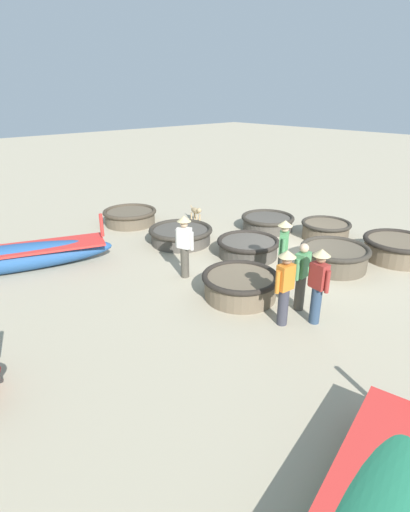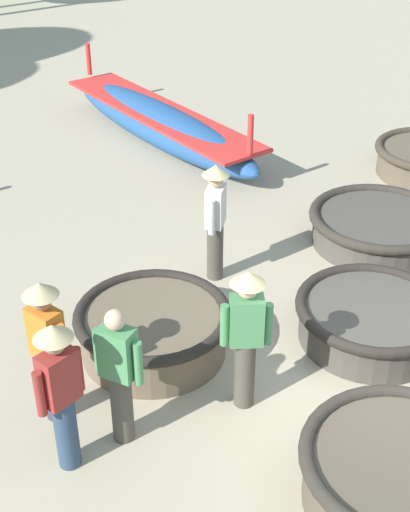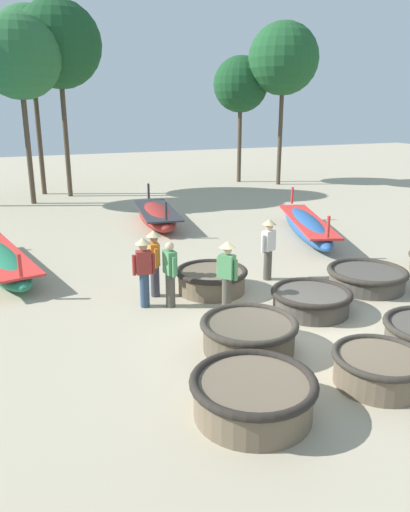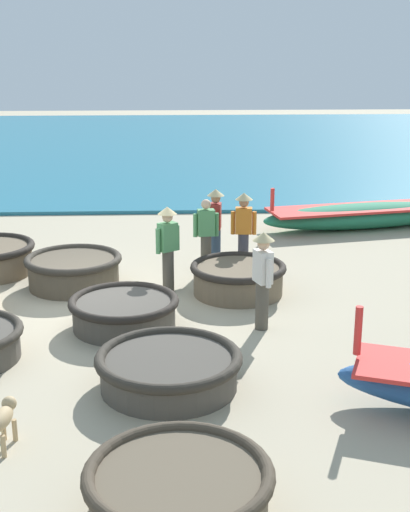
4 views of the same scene
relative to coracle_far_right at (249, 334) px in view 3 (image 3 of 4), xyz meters
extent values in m
plane|color=tan|center=(1.23, 0.52, -0.34)|extent=(80.00, 80.00, 0.00)
cylinder|color=brown|center=(0.00, 0.00, -0.06)|extent=(1.75, 1.75, 0.56)
torus|color=#332D26|center=(0.00, 0.00, 0.21)|extent=(1.89, 1.89, 0.14)
cylinder|color=brown|center=(0.59, 3.17, -0.08)|extent=(1.69, 1.69, 0.53)
torus|color=#28231E|center=(0.59, 3.17, 0.19)|extent=(1.82, 1.82, 0.14)
cylinder|color=#4C473F|center=(2.17, 1.11, -0.11)|extent=(1.71, 1.71, 0.46)
torus|color=#28231E|center=(2.17, 1.11, 0.12)|extent=(1.85, 1.85, 0.14)
cylinder|color=brown|center=(-0.91, -1.89, -0.06)|extent=(1.81, 1.81, 0.57)
torus|color=#28231E|center=(-0.91, -1.89, 0.23)|extent=(1.95, 1.95, 0.14)
cylinder|color=#4C473F|center=(4.39, 1.87, -0.12)|extent=(1.89, 1.89, 0.44)
torus|color=#332D26|center=(4.39, 1.87, 0.10)|extent=(2.04, 2.04, 0.15)
cylinder|color=brown|center=(1.46, -1.93, -0.08)|extent=(1.49, 1.49, 0.51)
torus|color=#332D26|center=(1.46, -1.93, 0.17)|extent=(1.61, 1.61, 0.12)
ellipsoid|color=#285693|center=(5.86, 6.83, 0.03)|extent=(3.00, 5.80, 0.73)
cube|color=red|center=(5.86, 6.83, 0.26)|extent=(2.87, 5.38, 0.06)
cylinder|color=red|center=(6.80, 9.34, 0.67)|extent=(0.10, 0.10, 0.66)
cylinder|color=red|center=(4.91, 4.33, 0.67)|extent=(0.10, 0.10, 0.66)
ellipsoid|color=maroon|center=(1.47, 10.61, 0.02)|extent=(1.92, 4.73, 0.72)
cube|color=#2D2D33|center=(1.47, 10.61, 0.25)|extent=(1.91, 4.37, 0.06)
cylinder|color=#2D2D33|center=(1.78, 12.70, 0.65)|extent=(0.10, 0.10, 0.65)
cylinder|color=#2D2D33|center=(1.17, 8.52, 0.65)|extent=(0.10, 0.10, 0.65)
cylinder|color=red|center=(-3.86, 4.42, 0.53)|extent=(0.10, 0.10, 0.57)
cylinder|color=#383842|center=(-0.82, 3.41, 0.07)|extent=(0.22, 0.22, 0.82)
cube|color=orange|center=(-0.82, 3.41, 0.75)|extent=(0.25, 0.36, 0.54)
sphere|color=#A37556|center=(-0.82, 3.41, 1.13)|extent=(0.20, 0.20, 0.20)
cylinder|color=orange|center=(-0.84, 3.19, 0.70)|extent=(0.09, 0.09, 0.48)
cylinder|color=orange|center=(-0.80, 3.62, 0.70)|extent=(0.09, 0.09, 0.48)
cone|color=#D1BC84|center=(-0.82, 3.41, 1.26)|extent=(0.36, 0.36, 0.14)
cylinder|color=#4C473D|center=(-0.69, 2.62, 0.07)|extent=(0.22, 0.22, 0.82)
cube|color=#4C8E56|center=(-0.69, 2.62, 0.75)|extent=(0.26, 0.36, 0.54)
sphere|color=#DBB28E|center=(-0.69, 2.62, 1.13)|extent=(0.20, 0.20, 0.20)
cylinder|color=#4C8E56|center=(-0.66, 2.40, 0.70)|extent=(0.09, 0.09, 0.48)
cylinder|color=#4C8E56|center=(-0.71, 2.84, 0.70)|extent=(0.09, 0.09, 0.48)
cylinder|color=#4C473D|center=(2.34, 3.41, 0.07)|extent=(0.22, 0.22, 0.82)
cube|color=silver|center=(2.34, 3.41, 0.75)|extent=(0.39, 0.32, 0.54)
sphere|color=#DBB28E|center=(2.34, 3.41, 1.13)|extent=(0.20, 0.20, 0.20)
cylinder|color=silver|center=(2.55, 3.48, 0.70)|extent=(0.09, 0.09, 0.48)
cylinder|color=silver|center=(2.13, 3.34, 0.70)|extent=(0.09, 0.09, 0.48)
cone|color=#D1BC84|center=(2.34, 3.41, 1.26)|extent=(0.36, 0.36, 0.14)
cylinder|color=#2D425B|center=(-1.24, 2.85, 0.07)|extent=(0.22, 0.22, 0.82)
cube|color=maroon|center=(-1.24, 2.85, 0.75)|extent=(0.37, 0.27, 0.54)
sphere|color=#A37556|center=(-1.24, 2.85, 1.13)|extent=(0.20, 0.20, 0.20)
cylinder|color=maroon|center=(-1.46, 2.89, 0.70)|extent=(0.09, 0.09, 0.48)
cylinder|color=maroon|center=(-1.03, 2.82, 0.70)|extent=(0.09, 0.09, 0.48)
cone|color=#D1BC84|center=(-1.24, 2.85, 1.26)|extent=(0.36, 0.36, 0.14)
cylinder|color=#4C473D|center=(0.39, 1.85, 0.07)|extent=(0.22, 0.22, 0.82)
cube|color=#4C8E56|center=(0.39, 1.85, 0.75)|extent=(0.38, 0.40, 0.54)
sphere|color=#DBB28E|center=(0.39, 1.85, 1.13)|extent=(0.20, 0.20, 0.20)
cylinder|color=#4C8E56|center=(0.27, 2.03, 0.70)|extent=(0.09, 0.09, 0.48)
cylinder|color=#4C8E56|center=(0.52, 1.67, 0.70)|extent=(0.09, 0.09, 0.48)
cone|color=#D1BC84|center=(0.39, 1.85, 1.26)|extent=(0.36, 0.36, 0.14)
cylinder|color=#4C3D2D|center=(-1.90, 19.62, 2.52)|extent=(0.24, 0.24, 5.72)
sphere|color=#286033|center=(-1.90, 19.62, 6.78)|extent=(4.01, 4.01, 4.01)
cylinder|color=#4C3D2D|center=(11.16, 17.75, 2.44)|extent=(0.24, 0.24, 5.56)
sphere|color=#1E5128|center=(11.16, 17.75, 6.58)|extent=(3.89, 3.89, 3.89)
cylinder|color=#4C3D2D|center=(-2.63, 17.11, 2.28)|extent=(0.24, 0.24, 5.25)
sphere|color=#286033|center=(-2.63, 17.11, 6.19)|extent=(3.67, 3.67, 3.67)
cylinder|color=#4C3D2D|center=(-0.72, 18.48, 2.57)|extent=(0.24, 0.24, 5.82)
sphere|color=#194723|center=(-0.72, 18.48, 6.90)|extent=(4.07, 4.07, 4.07)
cylinder|color=#4C3D2D|center=(9.46, 19.54, 1.92)|extent=(0.24, 0.24, 4.52)
sphere|color=#194723|center=(9.46, 19.54, 5.28)|extent=(3.16, 3.16, 3.16)
camera|label=1|loc=(-5.05, 9.49, 4.20)|focal=28.00mm
camera|label=2|loc=(-4.66, -0.86, 5.00)|focal=50.00mm
camera|label=3|loc=(-4.12, -7.70, 4.23)|focal=35.00mm
camera|label=4|loc=(13.37, 1.96, 4.23)|focal=50.00mm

